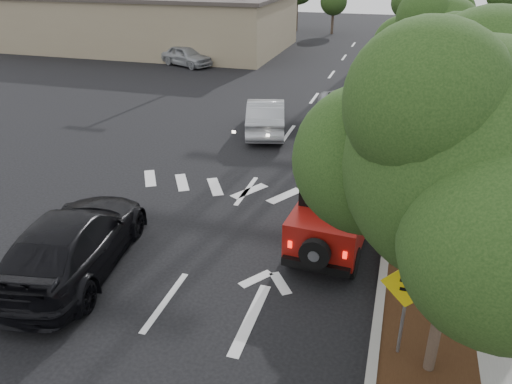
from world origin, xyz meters
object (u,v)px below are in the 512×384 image
at_px(red_jeep, 336,209).
at_px(speed_hump_sign, 406,297).
at_px(silver_suv_ahead, 346,116).
at_px(black_suv_oncoming, 74,241).

bearing_deg(red_jeep, speed_hump_sign, -60.75).
xyz_separation_m(red_jeep, silver_suv_ahead, (-0.88, 8.90, -0.18)).
xyz_separation_m(red_jeep, black_suv_oncoming, (-5.85, -3.06, -0.23)).
distance_m(red_jeep, silver_suv_ahead, 8.94).
height_order(red_jeep, silver_suv_ahead, red_jeep).
relative_size(red_jeep, black_suv_oncoming, 0.74).
xyz_separation_m(black_suv_oncoming, speed_hump_sign, (7.67, -0.83, 0.66)).
relative_size(red_jeep, speed_hump_sign, 1.91).
bearing_deg(black_suv_oncoming, silver_suv_ahead, -122.06).
bearing_deg(speed_hump_sign, red_jeep, 116.43).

